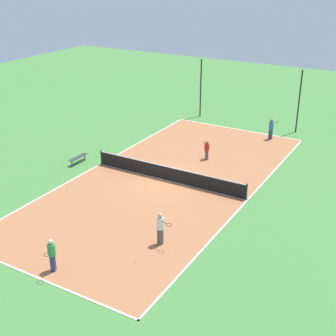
% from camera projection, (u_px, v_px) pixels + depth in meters
% --- Properties ---
extents(ground_plane, '(80.00, 80.00, 0.00)m').
position_uv_depth(ground_plane, '(168.00, 181.00, 30.32)').
color(ground_plane, '#47843D').
extents(court_surface, '(11.04, 23.69, 0.02)m').
position_uv_depth(court_surface, '(168.00, 181.00, 30.31)').
color(court_surface, '#AD6B42').
rests_on(court_surface, ground_plane).
extents(tennis_net, '(10.84, 0.10, 1.03)m').
position_uv_depth(tennis_net, '(168.00, 173.00, 30.10)').
color(tennis_net, black).
rests_on(tennis_net, court_surface).
extents(bench, '(0.36, 1.68, 0.45)m').
position_uv_depth(bench, '(78.00, 158.00, 32.88)').
color(bench, '#333338').
rests_on(bench, ground_plane).
extents(player_far_green, '(0.72, 0.98, 1.65)m').
position_uv_depth(player_far_green, '(52.00, 253.00, 21.06)').
color(player_far_green, navy).
rests_on(player_far_green, court_surface).
extents(player_near_white, '(0.99, 0.56, 1.75)m').
position_uv_depth(player_near_white, '(160.00, 226.00, 23.05)').
color(player_near_white, '#4C4C51').
rests_on(player_near_white, court_surface).
extents(player_near_blue, '(0.64, 0.99, 1.68)m').
position_uv_depth(player_near_blue, '(271.00, 128.00, 37.04)').
color(player_near_blue, navy).
rests_on(player_near_blue, court_surface).
extents(player_coach_red, '(0.82, 0.95, 1.37)m').
position_uv_depth(player_coach_red, '(207.00, 149.00, 33.31)').
color(player_coach_red, '#4C4C51').
rests_on(player_coach_red, court_surface).
extents(tennis_ball_far_baseline, '(0.07, 0.07, 0.07)m').
position_uv_depth(tennis_ball_far_baseline, '(135.00, 262.00, 21.98)').
color(tennis_ball_far_baseline, '#CCE033').
rests_on(tennis_ball_far_baseline, court_surface).
extents(tennis_ball_right_alley, '(0.07, 0.07, 0.07)m').
position_uv_depth(tennis_ball_right_alley, '(139.00, 155.00, 34.23)').
color(tennis_ball_right_alley, '#CCE033').
rests_on(tennis_ball_right_alley, court_surface).
extents(fence_post_back_left, '(0.12, 0.12, 5.21)m').
position_uv_depth(fence_post_back_left, '(201.00, 88.00, 42.09)').
color(fence_post_back_left, black).
rests_on(fence_post_back_left, ground_plane).
extents(fence_post_back_right, '(0.12, 0.12, 5.21)m').
position_uv_depth(fence_post_back_right, '(299.00, 102.00, 38.00)').
color(fence_post_back_right, black).
rests_on(fence_post_back_right, ground_plane).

